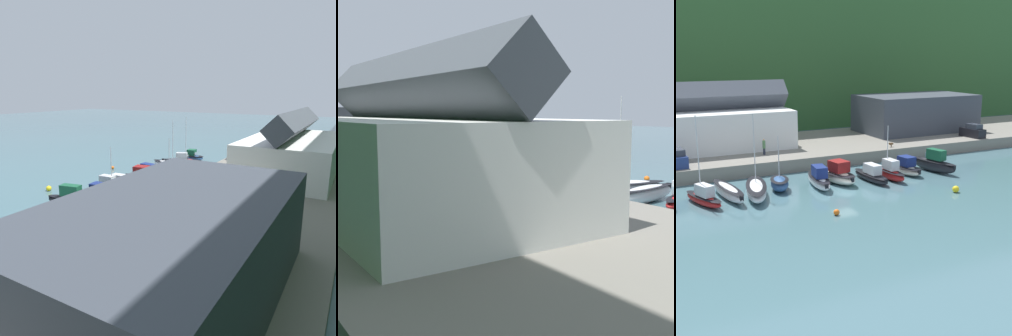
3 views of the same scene
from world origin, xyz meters
TOP-DOWN VIEW (x-y plane):
  - ground_plane at (0.00, 0.00)m, footprint 320.00×320.00m
  - hillside_backdrop at (0.00, 70.01)m, footprint 240.00×57.08m
  - quay_promenade at (0.00, 20.60)m, footprint 122.98×20.46m
  - harbor_clubhouse at (-10.71, 22.87)m, footprint 23.94×12.10m
  - yacht_club_building at (25.20, 22.62)m, footprint 19.65×11.17m
  - moored_boat_1 at (-14.88, 2.15)m, footprint 3.50×6.35m
  - moored_boat_2 at (-12.19, 3.14)m, footprint 2.55×8.08m
  - moored_boat_3 at (-9.35, 2.45)m, footprint 4.08×8.56m
  - moored_boat_4 at (-6.31, 3.73)m, footprint 3.06×4.63m
  - moored_boat_5 at (-1.84, 3.00)m, footprint 2.83×7.16m
  - moored_boat_6 at (0.81, 3.54)m, footprint 3.49×6.64m
  - moored_boat_7 at (4.73, 2.43)m, footprint 2.03×6.90m
  - moored_boat_8 at (7.15, 2.20)m, footprint 1.82×6.18m
  - moored_boat_9 at (10.28, 3.44)m, footprint 2.79×5.94m
  - moored_boat_10 at (14.27, 2.75)m, footprint 2.94×7.28m
  - parked_car_0 at (-15.89, 13.31)m, footprint 2.28×4.38m
  - parked_car_1 at (29.74, 13.04)m, footprint 2.23×4.37m
  - person_on_quay at (-4.50, 15.10)m, footprint 0.40×0.40m
  - dog_on_quay at (13.50, 11.93)m, footprint 0.88×0.39m
  - mooring_buoy_0 at (-4.28, -6.70)m, footprint 0.59×0.59m
  - mooring_buoy_1 at (10.69, -5.87)m, footprint 0.76×0.76m

SIDE VIEW (x-z plane):
  - ground_plane at x=0.00m, z-range 0.00..0.00m
  - mooring_buoy_0 at x=-4.28m, z-range 0.00..0.59m
  - mooring_buoy_1 at x=10.69m, z-range 0.00..0.76m
  - moored_boat_7 at x=4.73m, z-range -0.31..1.82m
  - moored_boat_2 at x=-12.19m, z-range 0.04..1.49m
  - moored_boat_3 at x=-9.35m, z-range -3.63..5.19m
  - moored_boat_4 at x=-6.31m, z-range -2.27..3.84m
  - moored_boat_1 at x=-14.88m, z-range -3.74..5.33m
  - moored_boat_9 at x=10.28m, z-range -0.33..2.00m
  - quay_promenade at x=0.00m, z-range 0.00..1.71m
  - moored_boat_5 at x=-1.84m, z-range -0.34..2.16m
  - moored_boat_8 at x=7.15m, z-range -2.34..4.17m
  - moored_boat_6 at x=0.81m, z-range -0.36..2.36m
  - moored_boat_10 at x=14.27m, z-range -0.38..2.61m
  - dog_on_quay at x=13.50m, z-range 1.83..2.50m
  - parked_car_0 at x=-15.89m, z-range 1.55..3.71m
  - parked_car_1 at x=29.74m, z-range 1.55..3.71m
  - person_on_quay at x=-4.50m, z-range 1.74..3.88m
  - yacht_club_building at x=25.20m, z-range 1.71..7.96m
  - harbor_clubhouse at x=-10.71m, z-range 0.22..9.66m
  - hillside_backdrop at x=0.00m, z-range 0.00..38.93m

